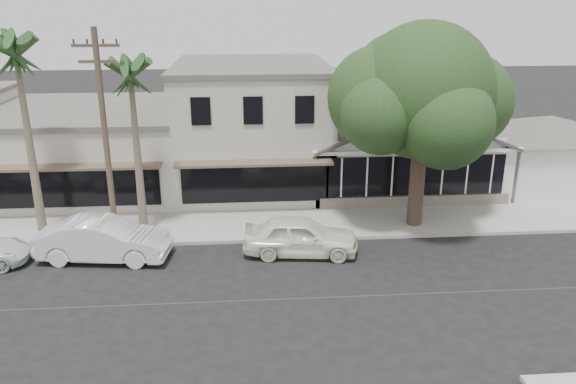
{
  "coord_description": "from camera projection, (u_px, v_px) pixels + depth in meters",
  "views": [
    {
      "loc": [
        -3.4,
        -17.33,
        9.96
      ],
      "look_at": [
        -1.57,
        6.0,
        1.91
      ],
      "focal_mm": 35.0,
      "sensor_mm": 36.0,
      "label": 1
    }
  ],
  "objects": [
    {
      "name": "corner_shop",
      "position": [
        397.0,
        139.0,
        31.11
      ],
      "size": [
        10.4,
        8.6,
        5.1
      ],
      "color": "white",
      "rests_on": "ground"
    },
    {
      "name": "row_building_midnear",
      "position": [
        89.0,
        150.0,
        30.99
      ],
      "size": [
        10.0,
        10.0,
        4.2
      ],
      "primitive_type": "cube",
      "color": "beige",
      "rests_on": "ground"
    },
    {
      "name": "palm_east",
      "position": [
        130.0,
        74.0,
        22.82
      ],
      "size": [
        2.95,
        2.95,
        8.28
      ],
      "color": "#726651",
      "rests_on": "ground"
    },
    {
      "name": "row_building_near",
      "position": [
        252.0,
        126.0,
        31.28
      ],
      "size": [
        8.0,
        10.0,
        6.5
      ],
      "primitive_type": "cube",
      "color": "beige",
      "rests_on": "ground"
    },
    {
      "name": "utility_pole",
      "position": [
        105.0,
        136.0,
        22.51
      ],
      "size": [
        1.8,
        0.24,
        9.0
      ],
      "color": "brown",
      "rests_on": "ground"
    },
    {
      "name": "shade_tree",
      "position": [
        420.0,
        94.0,
        24.27
      ],
      "size": [
        8.31,
        7.51,
        9.22
      ],
      "rotation": [
        0.0,
        0.0,
        0.08
      ],
      "color": "#4E3A2F",
      "rests_on": "ground"
    },
    {
      "name": "car_1",
      "position": [
        104.0,
        240.0,
        22.46
      ],
      "size": [
        5.38,
        2.44,
        1.71
      ],
      "primitive_type": "imported",
      "rotation": [
        0.0,
        0.0,
        1.45
      ],
      "color": "silver",
      "rests_on": "ground"
    },
    {
      "name": "side_cottage",
      "position": [
        545.0,
        160.0,
        31.16
      ],
      "size": [
        6.0,
        6.0,
        3.0
      ],
      "primitive_type": "cube",
      "color": "white",
      "rests_on": "ground"
    },
    {
      "name": "palm_mid",
      "position": [
        16.0,
        54.0,
        22.44
      ],
      "size": [
        2.79,
        2.79,
        9.21
      ],
      "color": "#726651",
      "rests_on": "ground"
    },
    {
      "name": "sidewalk_north",
      "position": [
        146.0,
        228.0,
        25.58
      ],
      "size": [
        90.0,
        3.5,
        0.15
      ],
      "primitive_type": "cube",
      "color": "#9E9991",
      "rests_on": "ground"
    },
    {
      "name": "car_0",
      "position": [
        301.0,
        236.0,
        22.95
      ],
      "size": [
        4.87,
        2.41,
        1.59
      ],
      "primitive_type": "imported",
      "rotation": [
        0.0,
        0.0,
        1.46
      ],
      "color": "white",
      "rests_on": "ground"
    },
    {
      "name": "ground",
      "position": [
        345.0,
        297.0,
        19.83
      ],
      "size": [
        140.0,
        140.0,
        0.0
      ],
      "primitive_type": "plane",
      "color": "black",
      "rests_on": "ground"
    }
  ]
}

